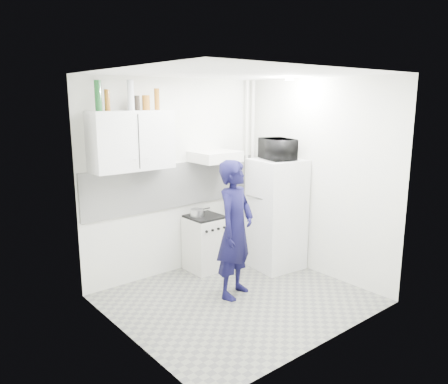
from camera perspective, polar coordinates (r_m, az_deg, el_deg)
floor at (r=5.35m, az=1.85°, el=-13.78°), size 2.80×2.80×0.00m
ceiling at (r=4.82m, az=2.07°, el=15.24°), size 2.80×2.80×0.00m
wall_back at (r=5.90m, az=-6.09°, el=1.92°), size 2.80×0.00×2.80m
wall_left at (r=4.16m, az=-12.70°, el=-2.60°), size 0.00×2.60×2.60m
wall_right at (r=5.93m, az=12.18°, el=1.76°), size 0.00×2.60×2.60m
person at (r=5.17m, az=1.48°, el=-4.90°), size 0.70×0.59×1.65m
stove at (r=6.08m, az=-2.52°, el=-6.75°), size 0.47×0.47×0.74m
fridge at (r=6.12m, az=6.83°, el=-2.88°), size 0.70×0.70×1.53m
stove_top at (r=5.97m, az=-2.55°, el=-3.24°), size 0.45×0.45×0.03m
saucepan at (r=5.94m, az=-3.55°, el=-2.69°), size 0.18×0.18×0.10m
microwave at (r=5.95m, az=7.05°, el=5.59°), size 0.59×0.48×0.28m
bottle_a at (r=5.12m, az=-16.11°, el=12.00°), size 0.08×0.08×0.34m
bottle_b at (r=5.16m, az=-15.01°, el=11.52°), size 0.06×0.06×0.24m
bottle_d at (r=5.29m, az=-12.09°, el=12.26°), size 0.08×0.08×0.35m
canister_a at (r=5.33m, az=-11.32°, el=11.33°), size 0.07×0.07×0.17m
canister_b at (r=5.38m, az=-10.16°, el=11.41°), size 0.09×0.09×0.18m
bottle_e at (r=5.46m, az=-8.76°, el=11.89°), size 0.06×0.06×0.26m
upper_cabinet at (r=5.30m, az=-11.98°, el=6.59°), size 1.00×0.35×0.70m
range_hood at (r=5.92m, az=-1.16°, el=4.66°), size 0.60×0.50×0.14m
backsplash at (r=5.91m, az=-5.98°, el=0.95°), size 2.74×0.03×0.60m
pipe_a at (r=6.64m, az=3.72°, el=3.08°), size 0.05×0.05×2.60m
pipe_b at (r=6.56m, az=2.95°, el=2.98°), size 0.04×0.04×2.60m
ceiling_spot_fixture at (r=5.67m, az=8.52°, el=14.34°), size 0.10×0.10×0.02m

